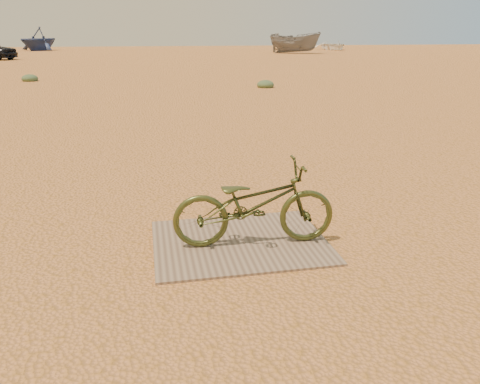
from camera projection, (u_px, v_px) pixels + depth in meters
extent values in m
plane|color=#CC814D|center=(188.00, 256.00, 4.12)|extent=(120.00, 120.00, 0.00)
cube|color=#85705B|center=(240.00, 242.00, 4.36)|extent=(1.59, 1.26, 0.02)
imported|color=#3D451F|center=(254.00, 204.00, 4.18)|extent=(1.49, 0.59, 0.77)
imported|color=navy|center=(38.00, 39.00, 46.09)|extent=(5.52, 5.65, 2.26)
imported|color=slate|center=(295.00, 43.00, 40.62)|extent=(4.73, 4.15, 1.78)
imported|color=white|center=(333.00, 45.00, 48.35)|extent=(3.26, 4.50, 0.92)
ellipsoid|color=#4C613F|center=(265.00, 87.00, 16.32)|extent=(0.59, 0.59, 0.33)
ellipsoid|color=#4C613F|center=(30.00, 81.00, 18.37)|extent=(0.61, 0.61, 0.34)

